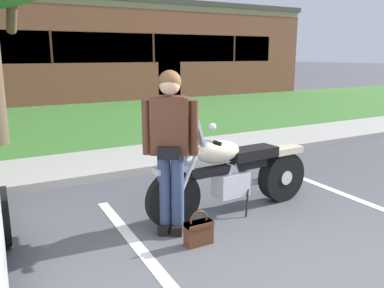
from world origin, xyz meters
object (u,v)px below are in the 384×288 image
object	(u,v)px
motorcycle	(238,172)
rider_person	(170,141)
hedge_center_left	(41,88)
handbag	(199,231)
brick_building	(28,51)

from	to	relation	value
motorcycle	rider_person	xyz separation A→B (m)	(-0.95, -0.13, 0.50)
hedge_center_left	rider_person	bearing A→B (deg)	-93.28
rider_person	handbag	distance (m)	0.94
brick_building	motorcycle	bearing A→B (deg)	-90.30
handbag	brick_building	size ratio (longest dim) A/B	0.02
motorcycle	handbag	world-z (taller)	motorcycle
motorcycle	brick_building	distance (m)	16.99
motorcycle	handbag	distance (m)	1.06
rider_person	motorcycle	bearing A→B (deg)	7.54
handbag	hedge_center_left	distance (m)	12.23
motorcycle	brick_building	xyz separation A→B (m)	(0.09, 16.92, 1.51)
motorcycle	brick_building	world-z (taller)	brick_building
rider_person	brick_building	size ratio (longest dim) A/B	0.07
motorcycle	hedge_center_left	bearing A→B (deg)	91.34
motorcycle	hedge_center_left	distance (m)	11.69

